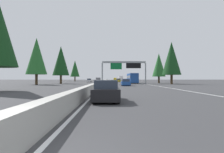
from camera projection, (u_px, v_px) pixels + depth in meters
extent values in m
plane|color=#38383A|center=(104.00, 83.00, 63.26)|extent=(320.00, 320.00, 0.00)
cube|color=#ADAAA3|center=(105.00, 81.00, 83.26)|extent=(180.00, 0.56, 0.90)
cube|color=silver|center=(136.00, 82.00, 73.40)|extent=(160.00, 0.16, 0.01)
cube|color=silver|center=(105.00, 82.00, 73.26)|extent=(160.00, 0.16, 0.01)
cylinder|color=gray|center=(102.00, 73.00, 55.69)|extent=(0.36, 0.36, 5.92)
cylinder|color=gray|center=(146.00, 73.00, 55.84)|extent=(0.36, 0.36, 5.92)
cube|color=gray|center=(124.00, 62.00, 55.79)|extent=(0.50, 12.32, 0.50)
cube|color=#0C602D|center=(116.00, 66.00, 55.60)|extent=(0.12, 3.20, 1.90)
cube|color=black|center=(133.00, 66.00, 55.66)|extent=(0.16, 4.20, 1.50)
cube|color=black|center=(106.00, 93.00, 13.81)|extent=(4.40, 1.80, 0.76)
cube|color=#2D3847|center=(106.00, 84.00, 13.60)|extent=(2.46, 1.51, 0.56)
cylinder|color=black|center=(96.00, 95.00, 15.21)|extent=(0.64, 0.22, 0.64)
cylinder|color=black|center=(117.00, 95.00, 15.23)|extent=(0.64, 0.22, 0.64)
cylinder|color=black|center=(93.00, 98.00, 12.40)|extent=(0.64, 0.22, 0.64)
cylinder|color=black|center=(118.00, 98.00, 12.41)|extent=(0.64, 0.22, 0.64)
cube|color=#1E4793|center=(126.00, 83.00, 41.65)|extent=(4.40, 1.80, 0.76)
cube|color=#2D3847|center=(126.00, 80.00, 41.44)|extent=(2.46, 1.51, 0.56)
cylinder|color=black|center=(121.00, 84.00, 43.05)|extent=(0.64, 0.22, 0.64)
cylinder|color=black|center=(129.00, 84.00, 43.07)|extent=(0.64, 0.22, 0.64)
cylinder|color=black|center=(122.00, 84.00, 40.23)|extent=(0.64, 0.22, 0.64)
cylinder|color=black|center=(130.00, 84.00, 40.25)|extent=(0.64, 0.22, 0.64)
cube|color=#AD931E|center=(118.00, 81.00, 81.27)|extent=(4.40, 1.80, 0.76)
cube|color=#2D3847|center=(118.00, 79.00, 81.06)|extent=(2.46, 1.51, 0.56)
cylinder|color=black|center=(116.00, 81.00, 82.67)|extent=(0.64, 0.22, 0.64)
cylinder|color=black|center=(120.00, 81.00, 82.69)|extent=(0.64, 0.22, 0.64)
cylinder|color=black|center=(117.00, 81.00, 79.85)|extent=(0.64, 0.22, 0.64)
cylinder|color=black|center=(120.00, 81.00, 79.87)|extent=(0.64, 0.22, 0.64)
cube|color=#AD931E|center=(115.00, 80.00, 127.50)|extent=(5.60, 2.00, 0.70)
cube|color=#AD931E|center=(115.00, 78.00, 128.51)|extent=(2.24, 1.84, 0.90)
cube|color=#2D3847|center=(115.00, 78.00, 128.51)|extent=(2.02, 1.92, 0.41)
cylinder|color=black|center=(114.00, 80.00, 129.33)|extent=(0.80, 0.28, 0.80)
cylinder|color=black|center=(116.00, 80.00, 129.35)|extent=(0.80, 0.28, 0.80)
cylinder|color=black|center=(114.00, 80.00, 125.64)|extent=(0.80, 0.28, 0.80)
cylinder|color=black|center=(117.00, 80.00, 125.66)|extent=(0.80, 0.28, 0.80)
cube|color=white|center=(121.00, 78.00, 124.68)|extent=(6.12, 2.40, 2.50)
cube|color=red|center=(121.00, 79.00, 128.93)|extent=(2.38, 2.30, 1.90)
cylinder|color=black|center=(119.00, 80.00, 128.74)|extent=(0.90, 0.28, 0.90)
cylinder|color=black|center=(122.00, 80.00, 128.76)|extent=(0.90, 0.28, 0.90)
cylinder|color=black|center=(119.00, 80.00, 122.96)|extent=(0.90, 0.28, 0.90)
cylinder|color=black|center=(123.00, 80.00, 122.98)|extent=(0.90, 0.28, 0.90)
cube|color=#1E4793|center=(132.00, 78.00, 63.05)|extent=(11.50, 2.50, 2.90)
cube|color=#2D3847|center=(132.00, 77.00, 63.06)|extent=(11.04, 2.55, 0.84)
cylinder|color=black|center=(128.00, 81.00, 67.05)|extent=(1.00, 0.30, 1.00)
cylinder|color=black|center=(134.00, 81.00, 67.08)|extent=(1.00, 0.30, 1.00)
cylinder|color=black|center=(130.00, 82.00, 59.00)|extent=(1.00, 0.30, 1.00)
cylinder|color=black|center=(137.00, 82.00, 59.03)|extent=(1.00, 0.30, 1.00)
cube|color=slate|center=(98.00, 81.00, 81.39)|extent=(5.60, 2.00, 0.70)
cube|color=slate|center=(98.00, 79.00, 82.41)|extent=(2.24, 1.84, 0.90)
cube|color=#2D3847|center=(98.00, 78.00, 82.41)|extent=(2.02, 1.92, 0.41)
cylinder|color=black|center=(96.00, 81.00, 83.23)|extent=(0.80, 0.28, 0.80)
cylinder|color=black|center=(100.00, 81.00, 83.25)|extent=(0.80, 0.28, 0.80)
cylinder|color=black|center=(96.00, 81.00, 79.53)|extent=(0.80, 0.28, 0.80)
cylinder|color=black|center=(100.00, 81.00, 79.55)|extent=(0.80, 0.28, 0.80)
cube|color=silver|center=(89.00, 81.00, 80.68)|extent=(4.40, 1.80, 0.76)
cube|color=#2D3847|center=(89.00, 79.00, 80.47)|extent=(2.46, 1.51, 0.56)
cylinder|color=black|center=(88.00, 81.00, 82.08)|extent=(0.64, 0.22, 0.64)
cylinder|color=black|center=(92.00, 81.00, 82.10)|extent=(0.64, 0.22, 0.64)
cylinder|color=black|center=(87.00, 81.00, 79.26)|extent=(0.64, 0.22, 0.64)
cylinder|color=black|center=(91.00, 81.00, 79.28)|extent=(0.64, 0.22, 0.64)
cylinder|color=#4C3823|center=(172.00, 79.00, 53.16)|extent=(0.64, 0.64, 2.54)
cone|color=#143D19|center=(171.00, 58.00, 53.21)|extent=(5.07, 5.07, 8.99)
cylinder|color=#4C3823|center=(159.00, 80.00, 64.52)|extent=(0.60, 0.60, 2.16)
cone|color=#236028|center=(159.00, 65.00, 64.56)|extent=(4.32, 4.32, 7.65)
cylinder|color=#4C3823|center=(36.00, 79.00, 48.65)|extent=(0.64, 0.64, 2.56)
cone|color=#236028|center=(37.00, 56.00, 48.70)|extent=(5.12, 5.12, 9.08)
cylinder|color=#4C3823|center=(61.00, 80.00, 57.60)|extent=(0.63, 0.63, 2.44)
cone|color=#143D19|center=(61.00, 61.00, 57.65)|extent=(4.87, 4.87, 8.64)
cylinder|color=#4C3823|center=(75.00, 79.00, 103.88)|extent=(0.62, 0.62, 2.43)
cone|color=#194C1E|center=(75.00, 69.00, 103.92)|extent=(4.86, 4.86, 8.61)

